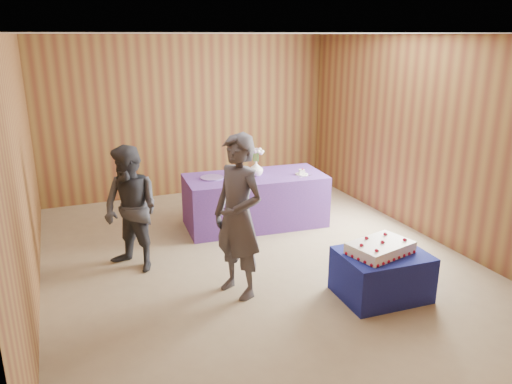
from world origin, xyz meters
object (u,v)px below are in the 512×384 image
cake_table (382,274)px  serving_table (255,200)px  guest_left (238,217)px  guest_right (131,210)px  sheet_cake (380,248)px  vase (256,169)px

cake_table → serving_table: size_ratio=0.45×
guest_left → guest_right: guest_left is taller
serving_table → sheet_cake: serving_table is taller
guest_right → vase: bearing=75.9°
sheet_cake → vase: vase is taller
sheet_cake → guest_left: 1.52m
serving_table → guest_left: (-0.93, -1.83, 0.50)m
serving_table → sheet_cake: size_ratio=2.63×
cake_table → guest_left: size_ratio=0.51×
sheet_cake → vase: (-0.41, 2.44, 0.30)m
cake_table → guest_right: guest_right is taller
sheet_cake → guest_right: guest_right is taller
guest_right → serving_table: bearing=76.3°
cake_table → serving_table: serving_table is taller
cake_table → sheet_cake: (-0.04, 0.01, 0.31)m
serving_table → vase: (0.01, -0.01, 0.48)m
guest_left → guest_right: bearing=-161.0°
cake_table → guest_right: 2.91m
guest_left → sheet_cake: bearing=41.5°
vase → guest_right: (-1.89, -0.79, -0.11)m
guest_left → vase: bearing=128.8°
cake_table → guest_left: guest_left is taller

